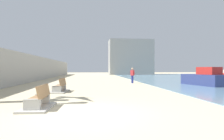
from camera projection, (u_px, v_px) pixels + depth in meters
ground_plane at (90, 81)px, 25.01m from camera, size 120.00×120.00×0.00m
seawall at (31, 68)px, 24.25m from camera, size 0.80×64.00×3.37m
bench_near at (39, 103)px, 7.97m from camera, size 1.16×2.13×0.98m
bench_far at (60, 89)px, 13.59m from camera, size 1.27×2.19×0.98m
person_walking at (132, 74)px, 21.86m from camera, size 0.43×0.36×1.75m
boat_nearest at (204, 78)px, 18.72m from camera, size 2.76×4.73×1.77m
harbor_building at (130, 57)px, 53.92m from camera, size 12.00×6.00×9.64m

